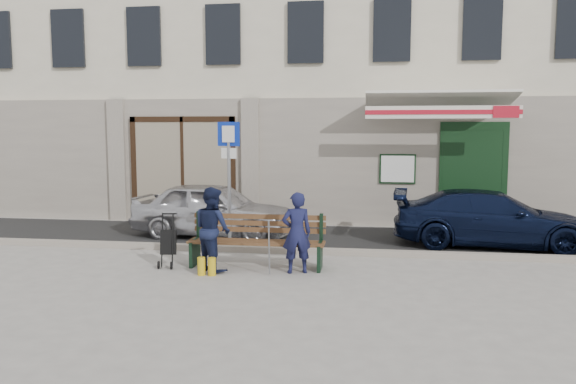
% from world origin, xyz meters
% --- Properties ---
extents(ground, '(80.00, 80.00, 0.00)m').
position_xyz_m(ground, '(0.00, 0.00, 0.00)').
color(ground, '#9E9991').
rests_on(ground, ground).
extents(asphalt_lane, '(60.00, 3.20, 0.01)m').
position_xyz_m(asphalt_lane, '(0.00, 3.10, 0.01)').
color(asphalt_lane, '#282828').
rests_on(asphalt_lane, ground).
extents(curb, '(60.00, 0.18, 0.12)m').
position_xyz_m(curb, '(0.00, 1.50, 0.06)').
color(curb, '#9E9384').
rests_on(curb, ground).
extents(building, '(20.00, 8.27, 10.00)m').
position_xyz_m(building, '(0.01, 8.45, 4.97)').
color(building, beige).
rests_on(building, ground).
extents(car_silver, '(3.82, 1.89, 1.25)m').
position_xyz_m(car_silver, '(-1.85, 2.97, 0.63)').
color(car_silver, silver).
rests_on(car_silver, ground).
extents(car_navy, '(4.11, 1.92, 1.16)m').
position_xyz_m(car_navy, '(4.14, 2.82, 0.58)').
color(car_navy, black).
rests_on(car_navy, ground).
extents(parking_sign, '(0.47, 0.14, 2.56)m').
position_xyz_m(parking_sign, '(-1.15, 1.67, 1.71)').
color(parking_sign, gray).
rests_on(parking_sign, ground).
extents(bench, '(2.40, 1.17, 0.98)m').
position_xyz_m(bench, '(-0.37, 0.33, 0.46)').
color(bench, brown).
rests_on(bench, ground).
extents(man, '(0.58, 0.46, 1.38)m').
position_xyz_m(man, '(0.42, 0.04, 0.69)').
color(man, '#16183D').
rests_on(man, ground).
extents(woman, '(0.89, 0.87, 1.44)m').
position_xyz_m(woman, '(-1.03, 0.01, 0.72)').
color(woman, '#131A36').
rests_on(woman, ground).
extents(stroller, '(0.32, 0.42, 0.94)m').
position_xyz_m(stroller, '(-1.88, 0.14, 0.41)').
color(stroller, black).
rests_on(stroller, ground).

